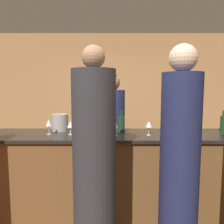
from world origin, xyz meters
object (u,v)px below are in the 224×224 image
(bartender, at_px, (113,139))
(guest_1, at_px, (180,170))
(guest_2, at_px, (95,171))
(wine_bottle_1, at_px, (184,122))
(wine_bottle_2, at_px, (224,123))
(wine_bottle_0, at_px, (122,124))
(ice_bucket, at_px, (61,122))

(bartender, height_order, guest_1, guest_1)
(guest_2, bearing_deg, wine_bottle_1, 41.06)
(wine_bottle_1, xyz_separation_m, wine_bottle_2, (0.48, -0.05, -0.00))
(wine_bottle_0, bearing_deg, wine_bottle_1, 5.55)
(wine_bottle_0, bearing_deg, wine_bottle_2, 1.08)
(wine_bottle_0, bearing_deg, ice_bucket, 173.92)
(bartender, bearing_deg, wine_bottle_0, 99.18)
(bartender, xyz_separation_m, wine_bottle_0, (0.11, -0.65, 0.35))
(guest_2, height_order, wine_bottle_1, guest_2)
(bartender, relative_size, ice_bucket, 8.53)
(bartender, relative_size, wine_bottle_2, 6.80)
(wine_bottle_1, distance_m, ice_bucket, 1.57)
(wine_bottle_0, xyz_separation_m, ice_bucket, (-0.78, 0.08, 0.00))
(guest_2, relative_size, wine_bottle_0, 7.53)
(wine_bottle_1, xyz_separation_m, ice_bucket, (-1.57, 0.01, -0.00))
(wine_bottle_1, bearing_deg, guest_2, -138.94)
(wine_bottle_2, bearing_deg, guest_1, -132.34)
(wine_bottle_0, xyz_separation_m, wine_bottle_2, (1.27, 0.02, 0.00))
(bartender, distance_m, guest_2, 1.51)
(guest_2, bearing_deg, wine_bottle_0, 72.27)
(wine_bottle_0, distance_m, wine_bottle_1, 0.79)
(wine_bottle_2, xyz_separation_m, ice_bucket, (-2.05, 0.06, 0.00))
(bartender, distance_m, wine_bottle_1, 1.12)
(wine_bottle_0, height_order, wine_bottle_1, wine_bottle_1)
(bartender, distance_m, guest_1, 1.62)
(guest_1, bearing_deg, bartender, 110.27)
(wine_bottle_0, xyz_separation_m, wine_bottle_1, (0.79, 0.08, 0.00))
(guest_1, xyz_separation_m, guest_2, (-0.73, 0.02, -0.01))
(guest_2, distance_m, wine_bottle_1, 1.43)
(wine_bottle_0, relative_size, wine_bottle_2, 0.98)
(guest_2, height_order, wine_bottle_0, guest_2)
(guest_2, xyz_separation_m, wine_bottle_2, (1.54, 0.87, 0.27))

